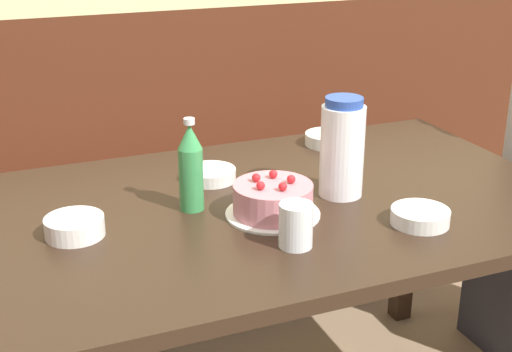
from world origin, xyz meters
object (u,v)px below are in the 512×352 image
water_pitcher (342,148)px  bowl_rice_small (210,175)px  glass_water_tall (296,225)px  bowl_sauce_shallow (328,139)px  soju_bottle (191,167)px  bowl_soup_white (75,227)px  bench_seat (178,240)px  birthday_cake (273,200)px  bowl_side_dish (420,217)px

water_pitcher → bowl_rice_small: water_pitcher is taller
glass_water_tall → bowl_sauce_shallow: bearing=56.6°
soju_bottle → bowl_soup_white: 0.30m
water_pitcher → soju_bottle: water_pitcher is taller
bench_seat → bowl_rice_small: (-0.08, -0.64, 0.50)m
soju_bottle → bowl_sauce_shallow: (0.52, 0.30, -0.09)m
soju_bottle → water_pitcher: bearing=-8.4°
water_pitcher → bowl_sauce_shallow: size_ratio=1.83×
birthday_cake → bowl_side_dish: bearing=-30.2°
bench_seat → glass_water_tall: bearing=-91.9°
bowl_sauce_shallow → bowl_soup_white: bearing=-156.9°
soju_bottle → bowl_rice_small: soju_bottle is taller
birthday_cake → water_pitcher: water_pitcher is taller
bowl_rice_small → birthday_cake: bearing=-76.5°
glass_water_tall → bench_seat: bearing=88.1°
bowl_soup_white → bowl_rice_small: 0.43m
water_pitcher → bowl_rice_small: bearing=141.8°
bowl_rice_small → bowl_soup_white: bearing=-152.4°
bowl_soup_white → bowl_side_dish: bowl_soup_white is taller
bowl_sauce_shallow → bowl_rice_small: bearing=-161.4°
bench_seat → bowl_sauce_shallow: bearing=-56.1°
birthday_cake → bowl_rice_small: birthday_cake is taller
bench_seat → bowl_soup_white: size_ratio=13.91×
bowl_sauce_shallow → glass_water_tall: (-0.37, -0.57, 0.03)m
bowl_soup_white → bowl_sauce_shallow: size_ratio=0.95×
bowl_side_dish → birthday_cake: bearing=149.8°
water_pitcher → bowl_soup_white: water_pitcher is taller
water_pitcher → soju_bottle: bearing=171.6°
bench_seat → soju_bottle: (-0.18, -0.80, 0.59)m
bench_seat → birthday_cake: (-0.02, -0.91, 0.52)m
bench_seat → bowl_soup_white: bearing=-118.6°
bowl_side_dish → bowl_soup_white: bearing=162.4°
water_pitcher → bowl_sauce_shallow: (0.15, 0.35, -0.10)m
bowl_soup_white → bowl_sauce_shallow: bearing=23.1°
birthday_cake → bowl_rice_small: bearing=103.5°
bowl_rice_small → glass_water_tall: (0.04, -0.43, 0.03)m
bowl_soup_white → glass_water_tall: bearing=-28.1°
bowl_rice_small → glass_water_tall: size_ratio=1.38×
birthday_cake → bowl_side_dish: 0.34m
bowl_soup_white → bench_seat: bearing=61.4°
bowl_soup_white → bowl_rice_small: bearing=27.6°
birthday_cake → soju_bottle: (-0.16, 0.11, 0.07)m
bowl_side_dish → glass_water_tall: size_ratio=1.38×
soju_bottle → glass_water_tall: bearing=-61.7°
bench_seat → soju_bottle: 1.01m
soju_bottle → bowl_side_dish: 0.54m
bench_seat → water_pitcher: bearing=-77.6°
soju_bottle → bowl_soup_white: (-0.28, -0.04, -0.08)m
water_pitcher → bowl_soup_white: 0.66m
soju_bottle → bowl_side_dish: (0.45, -0.27, -0.09)m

